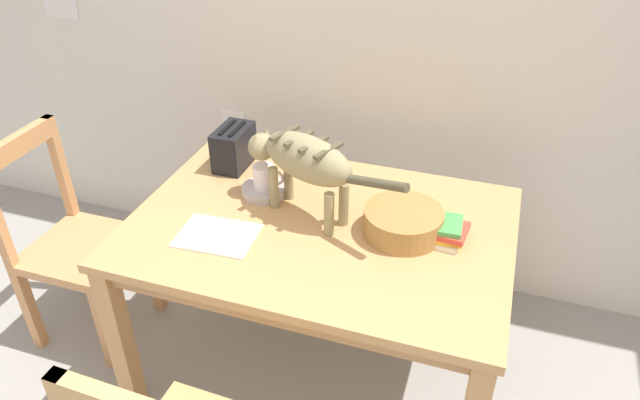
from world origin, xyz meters
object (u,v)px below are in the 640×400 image
dining_table (320,242)px  coffee_mug (265,176)px  saucer_bowl (264,190)px  wooden_chair_far (74,244)px  magazine (217,235)px  toaster (234,147)px  book_stack (440,230)px  cat (304,160)px  wicker_basket (403,222)px

dining_table → coffee_mug: bearing=155.4°
saucer_bowl → wooden_chair_far: bearing=-164.6°
magazine → coffee_mug: bearing=77.2°
coffee_mug → wooden_chair_far: size_ratio=0.13×
magazine → toaster: size_ratio=1.36×
book_stack → saucer_bowl: bearing=173.3°
magazine → wooden_chair_far: bearing=169.9°
cat → coffee_mug: 0.25m
wicker_basket → book_stack: bearing=2.4°
magazine → wooden_chair_far: (-0.75, 0.09, -0.28)m
dining_table → cat: bearing=150.1°
wicker_basket → cat: bearing=178.7°
book_stack → toaster: (-0.89, 0.25, 0.05)m
cat → coffee_mug: cat is taller
coffee_mug → wicker_basket: (0.56, -0.09, -0.03)m
saucer_bowl → book_stack: (0.69, -0.08, 0.02)m
book_stack → wicker_basket: wicker_basket is taller
saucer_bowl → magazine: saucer_bowl is taller
cat → magazine: bearing=155.7°
magazine → saucer_bowl: bearing=77.9°
toaster → saucer_bowl: bearing=-39.2°
coffee_mug → toaster: bearing=141.3°
saucer_bowl → coffee_mug: coffee_mug is taller
book_stack → dining_table: bearing=-174.6°
saucer_bowl → wooden_chair_far: 0.88m
wicker_basket → wooden_chair_far: (-1.36, -0.13, -0.33)m
coffee_mug → dining_table: bearing=-24.6°
book_stack → wooden_chair_far: (-1.48, -0.14, -0.32)m
dining_table → wooden_chair_far: wooden_chair_far is taller
magazine → book_stack: (0.74, 0.23, 0.03)m
magazine → toaster: bearing=105.0°
wicker_basket → wooden_chair_far: 1.40m
magazine → toaster: toaster is taller
magazine → wicker_basket: 0.65m
dining_table → saucer_bowl: 0.31m
toaster → wicker_basket: bearing=-18.3°
coffee_mug → wooden_chair_far: bearing=-164.7°
wooden_chair_far → dining_table: bearing=95.2°
coffee_mug → magazine: 0.32m
dining_table → book_stack: 0.44m
wicker_basket → saucer_bowl: bearing=171.2°
book_stack → wicker_basket: bearing=-177.6°
saucer_bowl → coffee_mug: (0.00, 0.00, 0.06)m
magazine → wicker_basket: wicker_basket is taller
coffee_mug → wooden_chair_far: (-0.80, -0.22, -0.36)m
saucer_bowl → book_stack: 0.69m
dining_table → book_stack: (0.42, 0.04, 0.12)m
cat → saucer_bowl: bearing=90.0°
dining_table → magazine: bearing=-149.2°
coffee_mug → wicker_basket: 0.57m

